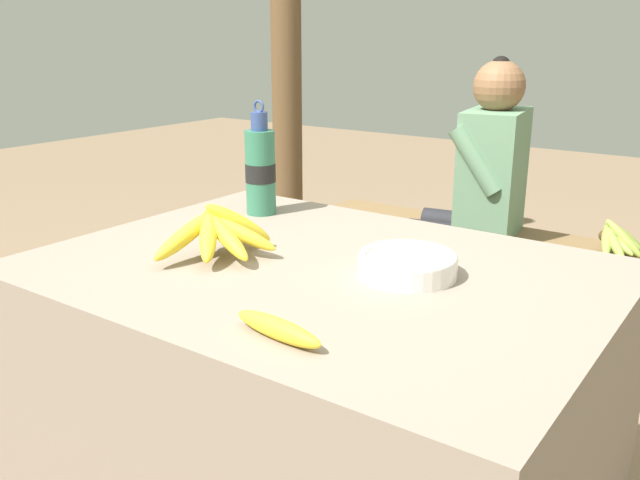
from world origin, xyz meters
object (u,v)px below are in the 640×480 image
water_bottle (260,170)px  support_post_near (286,33)px  serving_bowl (407,263)px  loose_banana_front (278,329)px  seated_vendor (479,183)px  banana_bunch_green (616,238)px  banana_bunch_ripe (220,230)px  wooden_bench (491,251)px

water_bottle → support_post_near: size_ratio=0.14×
water_bottle → support_post_near: bearing=125.1°
serving_bowl → loose_banana_front: size_ratio=1.06×
water_bottle → seated_vendor: seated_vendor is taller
water_bottle → banana_bunch_green: (0.76, 1.00, -0.31)m
seated_vendor → water_bottle: bearing=65.6°
banana_bunch_ripe → support_post_near: 1.85m
banana_bunch_ripe → loose_banana_front: size_ratio=1.68×
seated_vendor → support_post_near: (-1.08, 0.21, 0.54)m
loose_banana_front → seated_vendor: bearing=100.7°
banana_bunch_green → support_post_near: 1.72m
wooden_bench → loose_banana_front: bearing=-81.4°
banana_bunch_ripe → support_post_near: bearing=123.2°
banana_bunch_green → seated_vendor: bearing=-175.2°
banana_bunch_ripe → loose_banana_front: (0.38, -0.27, -0.04)m
banana_bunch_ripe → loose_banana_front: 0.47m
seated_vendor → banana_bunch_green: seated_vendor is taller
seated_vendor → support_post_near: 1.22m
wooden_bench → support_post_near: (-1.13, 0.17, 0.81)m
seated_vendor → banana_bunch_ripe: bearing=76.9°
serving_bowl → support_post_near: bearing=135.4°
banana_bunch_green → support_post_near: support_post_near is taller
banana_bunch_ripe → water_bottle: (-0.17, 0.35, 0.06)m
banana_bunch_ripe → banana_bunch_green: size_ratio=1.20×
banana_bunch_ripe → banana_bunch_green: bearing=66.6°
loose_banana_front → banana_bunch_green: loose_banana_front is taller
serving_bowl → loose_banana_front: (-0.03, -0.40, -0.01)m
serving_bowl → seated_vendor: bearing=105.5°
wooden_bench → serving_bowl: bearing=-77.2°
banana_bunch_ripe → seated_vendor: seated_vendor is taller
serving_bowl → water_bottle: (-0.59, 0.22, 0.10)m
banana_bunch_ripe → serving_bowl: size_ratio=1.59×
water_bottle → loose_banana_front: 0.84m
loose_banana_front → support_post_near: bearing=127.6°
wooden_bench → banana_bunch_green: (0.45, 0.00, 0.13)m
water_bottle → banana_bunch_green: size_ratio=1.15×
wooden_bench → banana_bunch_ripe: bearing=-95.9°
support_post_near → banana_bunch_ripe: bearing=-56.8°
water_bottle → seated_vendor: size_ratio=0.29×
water_bottle → loose_banana_front: size_ratio=1.60×
serving_bowl → loose_banana_front: bearing=-94.4°
wooden_bench → banana_bunch_green: 0.47m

